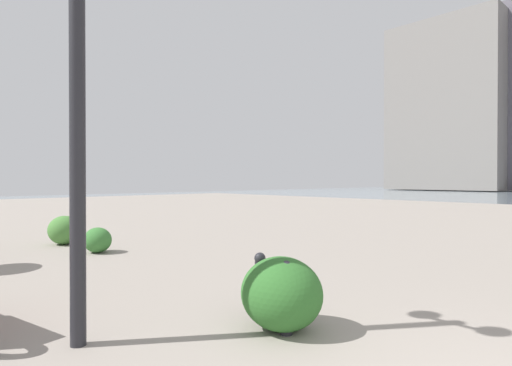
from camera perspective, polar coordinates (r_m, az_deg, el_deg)
building_annex at (r=70.23m, az=25.41°, el=9.34°), size 15.96×11.69×24.71m
lamppost at (r=4.27m, az=-23.50°, el=18.24°), size 0.98×0.28×4.26m
bollard_near at (r=4.17m, az=4.21°, el=-15.29°), size 0.13×0.13×0.72m
bollard_mid at (r=4.84m, az=0.55°, el=-13.33°), size 0.13×0.13×0.67m
shrub_low at (r=4.28m, az=3.54°, el=-14.99°), size 0.86×0.78×0.73m
shrub_round at (r=10.60m, az=-24.99°, el=-5.93°), size 0.78×0.70×0.66m
shrub_wide at (r=9.17m, az=-21.06°, el=-7.37°), size 0.61×0.55×0.52m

